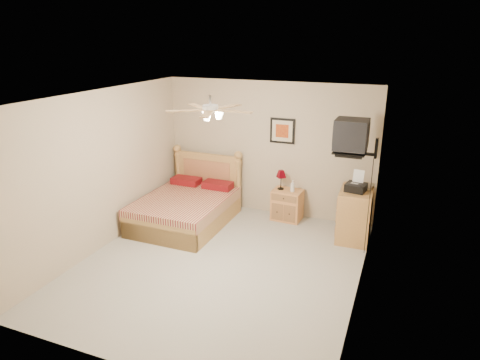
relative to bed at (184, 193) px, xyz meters
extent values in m
plane|color=#9E9A8F|center=(1.19, -1.12, -0.60)|extent=(4.50, 4.50, 0.00)
cube|color=white|center=(1.19, -1.12, 1.90)|extent=(4.00, 4.50, 0.04)
cube|color=tan|center=(1.19, 1.13, 0.65)|extent=(4.00, 0.04, 2.50)
cube|color=tan|center=(1.19, -3.37, 0.65)|extent=(4.00, 0.04, 2.50)
cube|color=tan|center=(-0.81, -1.12, 0.65)|extent=(0.04, 4.50, 2.50)
cube|color=tan|center=(3.19, -1.12, 0.65)|extent=(0.04, 4.50, 2.50)
cube|color=#C16D39|center=(1.66, 0.88, -0.32)|extent=(0.55, 0.43, 0.57)
imported|color=silver|center=(1.76, 0.85, 0.08)|extent=(0.11, 0.11, 0.22)
cube|color=black|center=(1.46, 1.11, 1.02)|extent=(0.46, 0.04, 0.46)
cube|color=#9D6640|center=(2.92, 0.52, -0.17)|extent=(0.53, 0.75, 0.87)
imported|color=beige|center=(2.92, 0.73, 0.28)|extent=(0.27, 0.33, 0.03)
imported|color=gray|center=(2.96, 0.74, 0.31)|extent=(0.26, 0.31, 0.02)
camera|label=1|loc=(3.57, -6.26, 2.66)|focal=32.00mm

